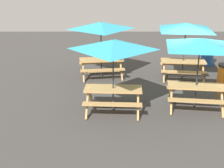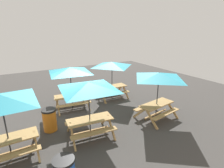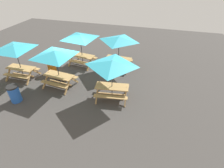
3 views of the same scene
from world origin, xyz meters
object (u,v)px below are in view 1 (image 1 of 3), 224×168
picnic_table_2 (100,30)px  trash_bin_orange (224,77)px  picnic_table_3 (184,31)px  picnic_table_4 (199,48)px  picnic_table_0 (112,50)px  trash_bin_blue (206,55)px

picnic_table_2 → trash_bin_orange: (4.68, -1.50, -1.49)m
picnic_table_3 → trash_bin_orange: size_ratio=2.87×
picnic_table_3 → picnic_table_4: same height
picnic_table_0 → picnic_table_3: same height
picnic_table_3 → trash_bin_blue: picnic_table_3 is taller
picnic_table_0 → picnic_table_4: 2.68m
picnic_table_0 → picnic_table_4: bearing=8.6°
picnic_table_0 → picnic_table_3: bearing=50.9°
picnic_table_2 → picnic_table_3: 3.37m
trash_bin_orange → trash_bin_blue: 3.24m
picnic_table_0 → picnic_table_4: same height
trash_bin_orange → picnic_table_4: bearing=-132.6°
trash_bin_blue → trash_bin_orange: bearing=-94.8°
trash_bin_blue → picnic_table_3: bearing=-128.9°
picnic_table_2 → picnic_table_3: bearing=-11.7°
picnic_table_4 → trash_bin_orange: (1.53, 1.66, -1.49)m
picnic_table_4 → picnic_table_3: bearing=93.7°
picnic_table_2 → picnic_table_4: (3.15, -3.16, 0.00)m
picnic_table_0 → trash_bin_blue: bearing=52.1°
picnic_table_2 → trash_bin_orange: picnic_table_2 is taller
picnic_table_2 → trash_bin_blue: picnic_table_2 is taller
picnic_table_0 → picnic_table_2: (-0.48, 3.41, 0.00)m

